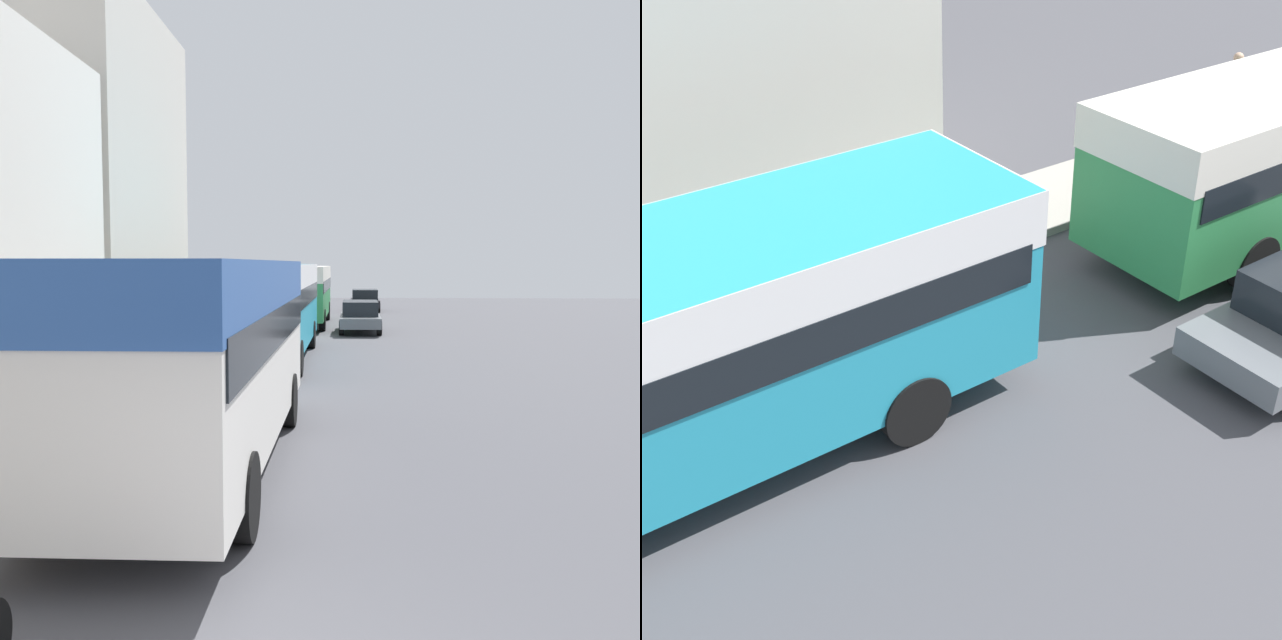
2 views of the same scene
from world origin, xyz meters
TOP-DOWN VIEW (x-y plane):
  - pedestrian_walking_away at (-5.39, 34.02)m, footprint 0.33×0.33m

SIDE VIEW (x-z plane):
  - pedestrian_walking_away at x=-5.39m, z-range 0.19..1.98m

